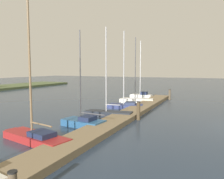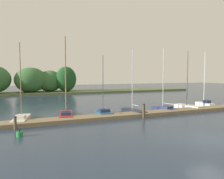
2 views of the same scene
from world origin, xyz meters
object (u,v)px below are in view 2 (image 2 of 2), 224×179
sailboat_2 (103,112)px  mooring_piling_0 (15,123)px  sailboat_1 (66,113)px  channel_buoy_0 (20,134)px  mooring_piling_1 (144,111)px  sailboat_0 (21,118)px  sailboat_6 (204,103)px  sailboat_5 (187,106)px  sailboat_3 (133,111)px  sailboat_4 (164,108)px

sailboat_2 → mooring_piling_0: (-8.39, -3.02, 0.23)m
sailboat_1 → channel_buoy_0: 7.10m
sailboat_1 → mooring_piling_1: sailboat_1 is taller
sailboat_0 → channel_buoy_0: bearing=-171.2°
mooring_piling_0 → sailboat_6: bearing=8.7°
sailboat_2 → sailboat_5: bearing=-84.0°
sailboat_1 → sailboat_6: size_ratio=1.12×
sailboat_0 → mooring_piling_1: bearing=-94.8°
sailboat_3 → channel_buoy_0: 12.45m
sailboat_3 → mooring_piling_0: (-11.78, -2.82, 0.22)m
mooring_piling_0 → channel_buoy_0: 2.18m
sailboat_2 → sailboat_5: sailboat_5 is taller
sailboat_5 → sailboat_6: size_ratio=1.00×
sailboat_4 → channel_buoy_0: sailboat_4 is taller
sailboat_2 → sailboat_3: 3.40m
sailboat_1 → mooring_piling_0: (-4.57, -3.59, 0.14)m
sailboat_1 → sailboat_3: bearing=-85.1°
sailboat_3 → mooring_piling_1: (-0.16, -2.64, 0.39)m
sailboat_0 → channel_buoy_0: (-0.03, -5.11, -0.12)m
channel_buoy_0 → sailboat_2: bearing=32.6°
mooring_piling_1 → channel_buoy_0: (-11.26, -2.30, -0.51)m
sailboat_3 → sailboat_5: sailboat_5 is taller
sailboat_3 → sailboat_5: (7.93, 0.27, 0.01)m
sailboat_3 → sailboat_2: bearing=79.6°
sailboat_1 → sailboat_5: 15.15m
sailboat_6 → mooring_piling_0: size_ratio=6.88×
sailboat_1 → sailboat_4: 11.47m
sailboat_0 → mooring_piling_1: size_ratio=5.17×
sailboat_4 → mooring_piling_1: 5.20m
sailboat_5 → channel_buoy_0: (-19.35, -5.21, -0.13)m
sailboat_6 → mooring_piling_1: 11.85m
sailboat_2 → mooring_piling_1: 4.32m
channel_buoy_0 → mooring_piling_0: bearing=99.5°
channel_buoy_0 → sailboat_0: bearing=89.6°
sailboat_0 → sailboat_2: (8.00, 0.03, -0.01)m
sailboat_2 → sailboat_5: (11.32, 0.07, 0.02)m
sailboat_4 → sailboat_6: 7.00m
sailboat_2 → sailboat_6: 14.61m
sailboat_6 → sailboat_4: bearing=96.6°
sailboat_3 → channel_buoy_0: sailboat_3 is taller
sailboat_3 → mooring_piling_1: sailboat_3 is taller
mooring_piling_0 → mooring_piling_1: mooring_piling_1 is taller
sailboat_1 → sailboat_3: sailboat_1 is taller
sailboat_2 → sailboat_6: size_ratio=0.87×
sailboat_2 → sailboat_1: bearing=87.2°
sailboat_6 → channel_buoy_0: size_ratio=14.04×
sailboat_2 → sailboat_6: bearing=-82.4°
sailboat_2 → mooring_piling_1: sailboat_2 is taller
mooring_piling_0 → mooring_piling_1: 11.62m
sailboat_1 → channel_buoy_0: (-4.21, -5.71, -0.19)m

